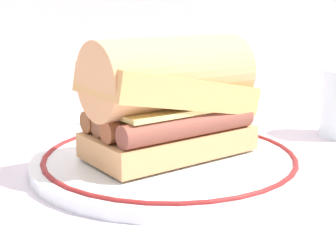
{
  "coord_description": "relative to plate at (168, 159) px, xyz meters",
  "views": [
    {
      "loc": [
        -0.12,
        -0.49,
        0.17
      ],
      "look_at": [
        -0.0,
        -0.02,
        0.04
      ],
      "focal_mm": 51.04,
      "sensor_mm": 36.0,
      "label": 1
    }
  ],
  "objects": [
    {
      "name": "ground_plane",
      "position": [
        0.0,
        0.02,
        -0.01
      ],
      "size": [
        1.5,
        1.5,
        0.0
      ],
      "primitive_type": "plane",
      "color": "silver"
    },
    {
      "name": "plate",
      "position": [
        0.0,
        0.0,
        0.0
      ],
      "size": [
        0.3,
        0.3,
        0.01
      ],
      "color": "white",
      "rests_on": "ground_plane"
    },
    {
      "name": "sausage_sandwich",
      "position": [
        -0.0,
        -0.0,
        0.07
      ],
      "size": [
        0.2,
        0.15,
        0.12
      ],
      "rotation": [
        0.0,
        0.0,
        0.38
      ],
      "color": "tan",
      "rests_on": "plate"
    },
    {
      "name": "butter_knife",
      "position": [
        -0.01,
        0.2,
        -0.0
      ],
      "size": [
        0.15,
        0.07,
        0.01
      ],
      "color": "silver",
      "rests_on": "ground_plane"
    }
  ]
}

